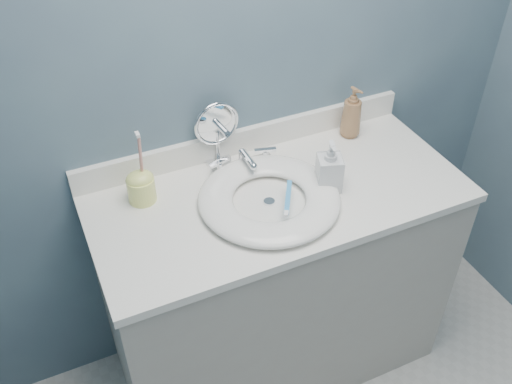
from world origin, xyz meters
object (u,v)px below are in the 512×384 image
makeup_mirror (217,130)px  soap_bottle_amber (352,112)px  toothbrush_holder (141,185)px  soap_bottle_clear (330,166)px

makeup_mirror → soap_bottle_amber: 0.50m
soap_bottle_amber → toothbrush_holder: 0.79m
makeup_mirror → soap_bottle_clear: makeup_mirror is taller
soap_bottle_clear → makeup_mirror: bearing=154.1°
soap_bottle_clear → toothbrush_holder: size_ratio=0.69×
toothbrush_holder → makeup_mirror: bearing=17.0°
makeup_mirror → soap_bottle_clear: bearing=-48.4°
makeup_mirror → soap_bottle_amber: makeup_mirror is taller
soap_bottle_amber → soap_bottle_clear: soap_bottle_amber is taller
makeup_mirror → toothbrush_holder: toothbrush_holder is taller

